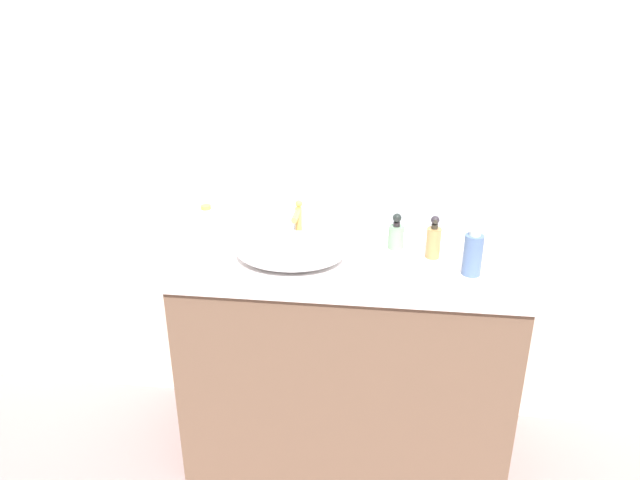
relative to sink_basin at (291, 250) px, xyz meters
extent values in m
cube|color=silver|center=(0.29, 0.37, 0.35)|extent=(6.00, 0.06, 2.60)
cube|color=brown|center=(0.21, 0.04, -0.52)|extent=(1.26, 0.54, 0.87)
cube|color=white|center=(0.21, 0.04, -0.06)|extent=(1.30, 0.58, 0.04)
cube|color=#B2BCC6|center=(0.21, 0.33, 0.45)|extent=(1.25, 0.01, 0.99)
ellipsoid|color=silver|center=(0.00, 0.00, 0.00)|extent=(0.41, 0.33, 0.09)
cylinder|color=#DAAA51|center=(0.00, 0.19, 0.03)|extent=(0.03, 0.03, 0.14)
cylinder|color=#DAAA51|center=(0.00, 0.14, 0.08)|extent=(0.02, 0.11, 0.02)
sphere|color=#DAAA51|center=(0.00, 0.21, 0.11)|extent=(0.03, 0.03, 0.03)
cylinder|color=#77A67D|center=(0.39, 0.17, 0.00)|extent=(0.06, 0.06, 0.09)
cylinder|color=black|center=(0.39, 0.17, 0.06)|extent=(0.03, 0.03, 0.02)
sphere|color=black|center=(0.39, 0.17, 0.08)|extent=(0.03, 0.03, 0.03)
cylinder|color=black|center=(0.39, 0.15, 0.08)|extent=(0.02, 0.02, 0.02)
cylinder|color=white|center=(-0.34, 0.08, 0.04)|extent=(0.07, 0.07, 0.16)
cylinder|color=gold|center=(-0.34, 0.08, 0.12)|extent=(0.04, 0.04, 0.01)
cylinder|color=#4D6999|center=(0.66, -0.03, 0.03)|extent=(0.07, 0.07, 0.15)
cylinder|color=silver|center=(0.66, -0.03, 0.12)|extent=(0.04, 0.04, 0.02)
cylinder|color=#AD814B|center=(0.53, 0.10, 0.01)|extent=(0.05, 0.05, 0.12)
cylinder|color=#312E22|center=(0.53, 0.10, 0.08)|extent=(0.02, 0.02, 0.02)
sphere|color=#2C262E|center=(0.53, 0.10, 0.11)|extent=(0.03, 0.03, 0.03)
cylinder|color=#302D25|center=(0.53, 0.09, 0.11)|extent=(0.01, 0.02, 0.01)
camera|label=1|loc=(0.35, -1.96, 0.90)|focal=33.01mm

